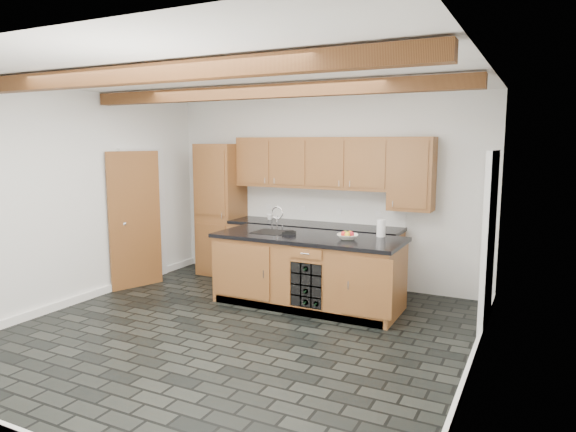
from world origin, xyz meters
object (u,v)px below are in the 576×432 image
Objects in this scene: island at (308,271)px; fruit_bowl at (348,237)px; paper_towel at (381,228)px; kitchen_scale at (289,233)px.

fruit_bowl reaches higher than island.
paper_towel is (0.86, 0.36, 0.58)m from island.
paper_towel reaches higher than fruit_bowl.
paper_towel is (1.12, 0.40, 0.08)m from kitchen_scale.
fruit_bowl is (0.54, -0.00, 0.50)m from island.
fruit_bowl is at bearing -0.33° from island.
fruit_bowl reaches higher than kitchen_scale.
fruit_bowl is 0.49m from paper_towel.
paper_towel is at bearing -4.32° from kitchen_scale.
island is at bearing -157.29° from paper_towel.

